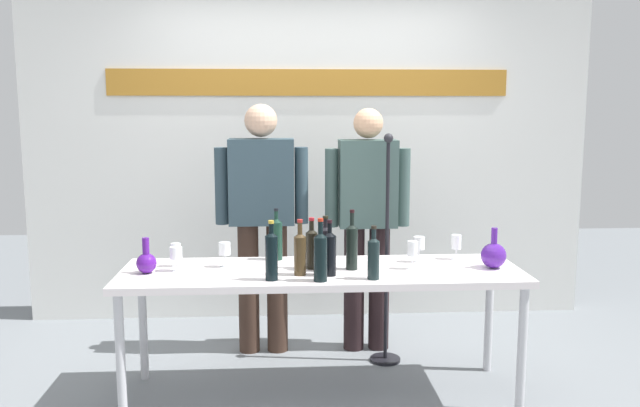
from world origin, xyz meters
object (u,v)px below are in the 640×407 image
at_px(wine_bottle_2, 352,245).
at_px(wine_glass_left_2, 176,253).
at_px(wine_bottle_0, 271,254).
at_px(microphone_stand, 386,287).
at_px(display_table, 322,279).
at_px(decanter_blue_right, 494,255).
at_px(wine_glass_right_2, 419,244).
at_px(wine_bottle_4, 300,252).
at_px(wine_glass_right_1, 456,242).
at_px(decanter_blue_left, 146,262).
at_px(wine_bottle_3, 330,252).
at_px(wine_glass_left_1, 225,249).
at_px(wine_glass_right_0, 412,249).
at_px(wine_bottle_8, 312,247).
at_px(presenter_left, 262,211).
at_px(presenter_right, 367,215).
at_px(wine_bottle_1, 374,256).
at_px(wine_bottle_5, 276,238).
at_px(wine_glass_left_0, 176,250).
at_px(wine_bottle_6, 325,247).

height_order(wine_bottle_2, wine_glass_left_2, wine_bottle_2).
xyz_separation_m(wine_bottle_0, microphone_stand, (0.73, 0.69, -0.39)).
bearing_deg(display_table, decanter_blue_right, -1.39).
bearing_deg(wine_glass_right_2, wine_bottle_4, -159.98).
bearing_deg(display_table, wine_glass_right_1, 13.66).
height_order(decanter_blue_left, wine_glass_right_1, decanter_blue_left).
distance_m(wine_bottle_3, wine_bottle_4, 0.16).
bearing_deg(wine_glass_left_1, wine_glass_right_0, -5.86).
xyz_separation_m(display_table, wine_bottle_8, (-0.06, 0.03, 0.19)).
relative_size(presenter_left, wine_bottle_0, 5.21).
xyz_separation_m(wine_glass_left_1, wine_glass_right_0, (1.07, -0.11, 0.01)).
distance_m(presenter_left, wine_bottle_3, 0.94).
relative_size(presenter_right, wine_glass_left_1, 11.37).
distance_m(wine_bottle_3, wine_glass_right_1, 0.86).
relative_size(wine_bottle_1, wine_bottle_5, 0.93).
xyz_separation_m(presenter_left, presenter_right, (0.71, -0.00, -0.03)).
bearing_deg(wine_bottle_2, decanter_blue_left, -179.07).
relative_size(wine_bottle_3, microphone_stand, 0.21).
bearing_deg(wine_bottle_4, wine_glass_right_2, 20.02).
bearing_deg(wine_glass_left_0, decanter_blue_right, -4.65).
xyz_separation_m(decanter_blue_left, wine_glass_left_1, (0.42, 0.12, 0.04)).
relative_size(decanter_blue_left, wine_bottle_1, 0.69).
bearing_deg(wine_bottle_6, display_table, 124.21).
distance_m(wine_bottle_5, wine_glass_left_2, 0.61).
bearing_deg(wine_glass_left_2, microphone_stand, 20.13).
relative_size(presenter_left, wine_glass_left_2, 12.12).
bearing_deg(wine_glass_left_0, wine_glass_right_0, -5.99).
distance_m(presenter_left, wine_glass_right_0, 1.14).
relative_size(wine_glass_right_1, wine_glass_right_2, 0.98).
relative_size(presenter_right, wine_glass_left_2, 11.92).
bearing_deg(wine_bottle_0, wine_bottle_3, 13.76).
bearing_deg(wine_glass_left_2, decanter_blue_right, -1.19).
xyz_separation_m(display_table, wine_glass_right_1, (0.83, 0.20, 0.16)).
relative_size(wine_bottle_1, wine_bottle_2, 0.85).
bearing_deg(wine_glass_left_0, wine_bottle_5, 13.09).
bearing_deg(wine_glass_right_0, wine_bottle_1, -140.21).
bearing_deg(wine_glass_right_1, wine_glass_right_2, -167.29).
relative_size(wine_bottle_3, wine_bottle_6, 0.99).
xyz_separation_m(wine_bottle_6, wine_glass_left_0, (-0.86, 0.15, -0.04)).
height_order(wine_glass_left_2, wine_glass_right_1, wine_glass_right_1).
height_order(presenter_right, wine_bottle_6, presenter_right).
bearing_deg(wine_bottle_6, decanter_blue_right, 0.32).
distance_m(wine_bottle_3, microphone_stand, 0.83).
xyz_separation_m(display_table, wine_bottle_3, (0.04, -0.13, 0.19)).
height_order(display_table, wine_bottle_1, wine_bottle_1).
xyz_separation_m(decanter_blue_left, wine_bottle_3, (1.01, -0.11, 0.07)).
bearing_deg(presenter_right, wine_glass_left_2, -149.03).
bearing_deg(wine_glass_left_2, wine_bottle_6, -2.93).
xyz_separation_m(wine_bottle_8, wine_glass_right_2, (0.64, 0.12, -0.02)).
bearing_deg(presenter_left, wine_glass_right_1, -23.55).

